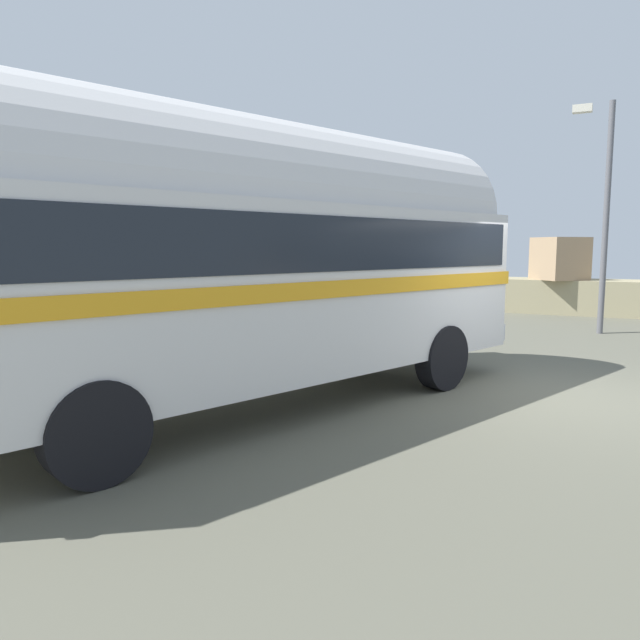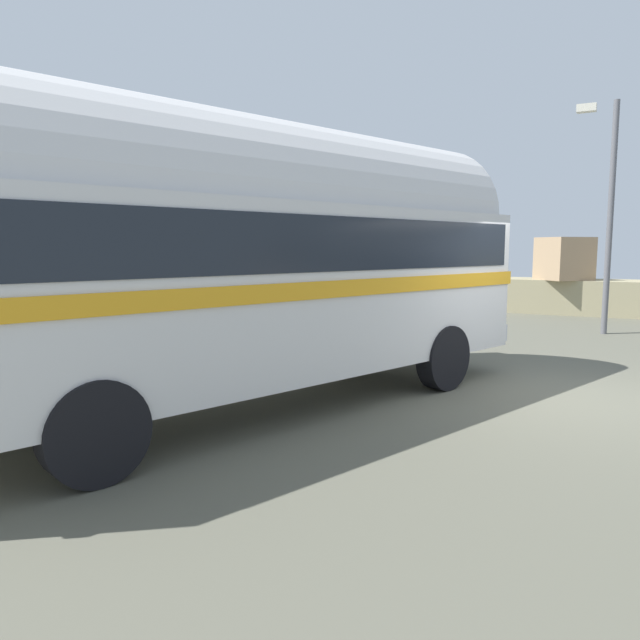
% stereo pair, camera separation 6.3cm
% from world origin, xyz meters
% --- Properties ---
extents(ground, '(32.00, 26.00, 0.02)m').
position_xyz_m(ground, '(0.00, 0.00, 0.01)').
color(ground, '#565648').
extents(breakwater, '(31.36, 2.27, 2.43)m').
position_xyz_m(breakwater, '(-0.51, 11.77, 0.74)').
color(breakwater, gray).
rests_on(breakwater, ground).
extents(vintage_coach, '(5.11, 8.89, 3.70)m').
position_xyz_m(vintage_coach, '(-3.50, -2.36, 2.05)').
color(vintage_coach, black).
rests_on(vintage_coach, ground).
extents(lamp_post, '(0.94, 0.32, 5.53)m').
position_xyz_m(lamp_post, '(0.17, 7.20, 3.16)').
color(lamp_post, '#5B5B60').
rests_on(lamp_post, ground).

